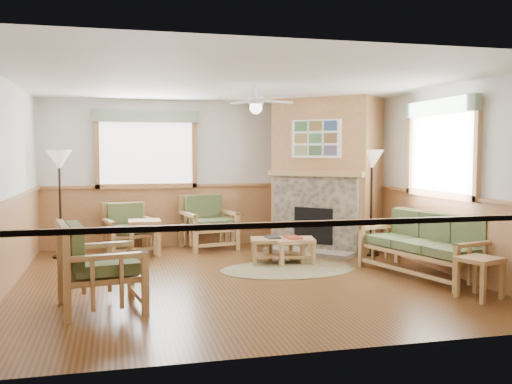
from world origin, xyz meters
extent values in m
cube|color=#553317|center=(0.00, 0.00, -0.01)|extent=(6.00, 6.00, 0.01)
cube|color=white|center=(0.00, 0.00, 2.70)|extent=(6.00, 6.00, 0.01)
cube|color=silver|center=(0.00, 3.00, 1.35)|extent=(6.00, 0.02, 2.70)
cube|color=silver|center=(0.00, -3.00, 1.35)|extent=(6.00, 0.02, 2.70)
cube|color=silver|center=(-3.00, 0.00, 1.35)|extent=(0.02, 6.00, 2.70)
cube|color=silver|center=(3.00, 0.00, 1.35)|extent=(0.02, 6.00, 2.70)
cylinder|color=brown|center=(0.83, 0.42, 0.01)|extent=(2.40, 2.40, 0.01)
cube|color=maroon|center=(1.04, 0.88, 0.43)|extent=(0.25, 0.32, 0.03)
cube|color=#262620|center=(0.74, 1.00, 0.42)|extent=(0.22, 0.29, 0.03)
camera|label=1|loc=(-1.65, -7.61, 1.75)|focal=40.00mm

